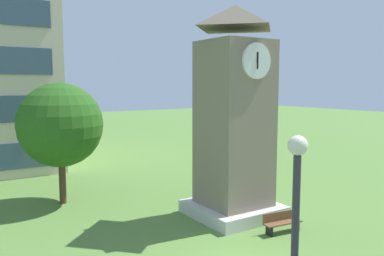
% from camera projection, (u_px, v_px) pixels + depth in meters
% --- Properties ---
extents(clock_tower, '(3.93, 3.93, 10.12)m').
position_uv_depth(clock_tower, '(234.00, 124.00, 18.97)').
color(clock_tower, gray).
rests_on(clock_tower, ground).
extents(park_bench, '(1.84, 0.69, 0.88)m').
position_uv_depth(park_bench, '(282.00, 222.00, 17.16)').
color(park_bench, brown).
rests_on(park_bench, ground).
extents(street_lamp, '(0.36, 0.36, 5.54)m').
position_uv_depth(street_lamp, '(295.00, 249.00, 7.13)').
color(street_lamp, '#333338').
rests_on(street_lamp, ground).
extents(tree_near_tower, '(4.50, 4.50, 6.54)m').
position_uv_depth(tree_near_tower, '(60.00, 125.00, 20.98)').
color(tree_near_tower, '#513823').
rests_on(tree_near_tower, ground).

